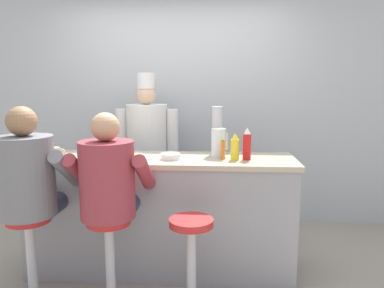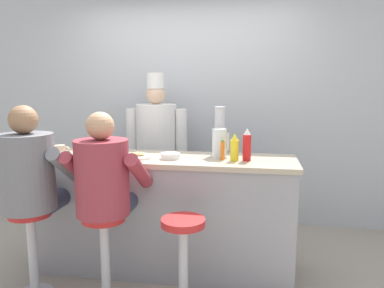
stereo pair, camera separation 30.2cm
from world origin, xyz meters
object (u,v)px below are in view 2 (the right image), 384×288
(cup_stack_steel, at_px, (220,131))
(cereal_bowl, at_px, (170,156))
(ketchup_bottle_red, at_px, (247,145))
(water_pitcher_clear, at_px, (220,143))
(hot_sauce_bottle_orange, at_px, (222,150))
(cook_in_whites_near, at_px, (157,146))
(diner_seated_grey, at_px, (30,177))
(diner_seated_maroon, at_px, (104,183))
(empty_stool_round, at_px, (183,249))
(coffee_mug_tan, at_px, (60,151))
(breakfast_plate, at_px, (139,156))
(mustard_bottle_yellow, at_px, (235,148))

(cup_stack_steel, bearing_deg, cereal_bowl, -143.72)
(ketchup_bottle_red, xyz_separation_m, cereal_bowl, (-0.61, -0.03, -0.10))
(water_pitcher_clear, height_order, cereal_bowl, water_pitcher_clear)
(hot_sauce_bottle_orange, distance_m, cereal_bowl, 0.42)
(ketchup_bottle_red, relative_size, cook_in_whites_near, 0.15)
(water_pitcher_clear, bearing_deg, diner_seated_grey, -155.41)
(cup_stack_steel, bearing_deg, cook_in_whites_near, 138.67)
(diner_seated_maroon, distance_m, cook_in_whites_near, 1.40)
(cook_in_whites_near, bearing_deg, ketchup_bottle_red, -42.56)
(water_pitcher_clear, bearing_deg, empty_stool_round, -105.82)
(ketchup_bottle_red, height_order, water_pitcher_clear, ketchup_bottle_red)
(diner_seated_maroon, height_order, cook_in_whites_near, cook_in_whites_near)
(water_pitcher_clear, relative_size, coffee_mug_tan, 1.68)
(coffee_mug_tan, bearing_deg, breakfast_plate, 3.88)
(cup_stack_steel, bearing_deg, mustard_bottle_yellow, -61.46)
(ketchup_bottle_red, relative_size, diner_seated_maroon, 0.19)
(cup_stack_steel, distance_m, empty_stool_round, 1.09)
(cup_stack_steel, height_order, cook_in_whites_near, cook_in_whites_near)
(cereal_bowl, relative_size, diner_seated_maroon, 0.11)
(breakfast_plate, xyz_separation_m, cup_stack_steel, (0.64, 0.27, 0.19))
(hot_sauce_bottle_orange, distance_m, cook_in_whites_near, 1.20)
(hot_sauce_bottle_orange, xyz_separation_m, diner_seated_maroon, (-0.79, -0.51, -0.17))
(hot_sauce_bottle_orange, xyz_separation_m, coffee_mug_tan, (-1.36, -0.07, -0.03))
(coffee_mug_tan, distance_m, diner_seated_grey, 0.45)
(hot_sauce_bottle_orange, height_order, water_pitcher_clear, water_pitcher_clear)
(empty_stool_round, bearing_deg, ketchup_bottle_red, 52.79)
(mustard_bottle_yellow, height_order, diner_seated_grey, diner_seated_grey)
(ketchup_bottle_red, height_order, empty_stool_round, ketchup_bottle_red)
(coffee_mug_tan, xyz_separation_m, cup_stack_steel, (1.31, 0.32, 0.16))
(diner_seated_maroon, bearing_deg, mustard_bottle_yellow, 28.94)
(water_pitcher_clear, relative_size, empty_stool_round, 0.35)
(breakfast_plate, bearing_deg, empty_stool_round, -47.39)
(water_pitcher_clear, xyz_separation_m, cereal_bowl, (-0.39, -0.13, -0.10))
(ketchup_bottle_red, height_order, cook_in_whites_near, cook_in_whites_near)
(mustard_bottle_yellow, xyz_separation_m, cereal_bowl, (-0.52, -0.01, -0.08))
(mustard_bottle_yellow, distance_m, diner_seated_grey, 1.55)
(hot_sauce_bottle_orange, relative_size, diner_seated_maroon, 0.11)
(ketchup_bottle_red, distance_m, water_pitcher_clear, 0.25)
(breakfast_plate, bearing_deg, cereal_bowl, -0.54)
(mustard_bottle_yellow, bearing_deg, cup_stack_steel, 118.54)
(empty_stool_round, bearing_deg, mustard_bottle_yellow, 59.09)
(breakfast_plate, bearing_deg, diner_seated_maroon, -101.85)
(hot_sauce_bottle_orange, bearing_deg, mustard_bottle_yellow, -9.05)
(hot_sauce_bottle_orange, relative_size, cereal_bowl, 1.00)
(mustard_bottle_yellow, height_order, diner_seated_maroon, diner_seated_maroon)
(diner_seated_grey, height_order, diner_seated_maroon, diner_seated_grey)
(cup_stack_steel, bearing_deg, diner_seated_maroon, -134.61)
(diner_seated_maroon, bearing_deg, empty_stool_round, -3.19)
(hot_sauce_bottle_orange, height_order, diner_seated_maroon, diner_seated_maroon)
(breakfast_plate, distance_m, coffee_mug_tan, 0.67)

